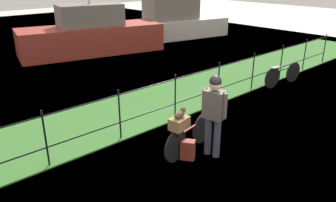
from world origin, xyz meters
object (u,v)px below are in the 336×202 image
(cyclist_person, at_px, (214,109))
(bicycle_parked, at_px, (283,74))
(terrier_dog, at_px, (180,114))
(backpack_on_paving, at_px, (188,150))
(bicycle_main, at_px, (189,136))
(moored_boat_near, at_px, (92,35))
(wooden_crate, at_px, (179,123))
(moored_boat_far, at_px, (171,23))

(cyclist_person, height_order, bicycle_parked, cyclist_person)
(terrier_dog, xyz_separation_m, backpack_on_paving, (0.09, -0.13, -0.76))
(bicycle_main, xyz_separation_m, moored_boat_near, (3.00, 9.07, 0.46))
(wooden_crate, xyz_separation_m, terrier_dog, (0.02, 0.00, 0.19))
(moored_boat_near, distance_m, moored_boat_far, 5.09)
(backpack_on_paving, xyz_separation_m, moored_boat_far, (8.29, 9.59, 0.60))
(moored_boat_far, bearing_deg, moored_boat_near, -176.31)
(backpack_on_paving, relative_size, moored_boat_near, 0.06)
(bicycle_main, distance_m, moored_boat_near, 9.56)
(backpack_on_paving, height_order, bicycle_parked, bicycle_parked)
(cyclist_person, height_order, moored_boat_near, moored_boat_near)
(wooden_crate, relative_size, bicycle_parked, 0.22)
(bicycle_main, relative_size, cyclist_person, 0.95)
(cyclist_person, distance_m, moored_boat_near, 9.87)
(bicycle_main, height_order, moored_boat_far, moored_boat_far)
(wooden_crate, relative_size, moored_boat_near, 0.06)
(terrier_dog, xyz_separation_m, moored_boat_far, (8.39, 9.45, -0.16))
(bicycle_main, height_order, bicycle_parked, bicycle_parked)
(wooden_crate, distance_m, backpack_on_paving, 0.60)
(moored_boat_far, bearing_deg, wooden_crate, -131.65)
(terrier_dog, height_order, backpack_on_paving, terrier_dog)
(wooden_crate, height_order, bicycle_parked, wooden_crate)
(backpack_on_paving, bearing_deg, terrier_dog, 0.16)
(bicycle_main, bearing_deg, moored_boat_far, 49.31)
(bicycle_main, relative_size, bicycle_parked, 0.91)
(cyclist_person, height_order, moored_boat_far, moored_boat_far)
(terrier_dog, distance_m, cyclist_person, 0.66)
(backpack_on_paving, relative_size, bicycle_parked, 0.23)
(bicycle_main, distance_m, wooden_crate, 0.54)
(moored_boat_near, bearing_deg, cyclist_person, -106.17)
(cyclist_person, relative_size, backpack_on_paving, 4.21)
(bicycle_main, bearing_deg, moored_boat_near, 71.71)
(wooden_crate, xyz_separation_m, cyclist_person, (0.58, -0.35, 0.23))
(backpack_on_paving, distance_m, moored_boat_far, 12.69)
(bicycle_main, height_order, wooden_crate, wooden_crate)
(bicycle_parked, xyz_separation_m, moored_boat_near, (-2.28, 8.09, 0.45))
(cyclist_person, bearing_deg, moored_boat_near, 73.83)
(wooden_crate, relative_size, terrier_dog, 1.18)
(backpack_on_paving, height_order, moored_boat_far, moored_boat_far)
(bicycle_parked, distance_m, moored_boat_far, 8.88)
(cyclist_person, bearing_deg, backpack_on_paving, 154.62)
(bicycle_parked, bearing_deg, terrier_dog, -169.51)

